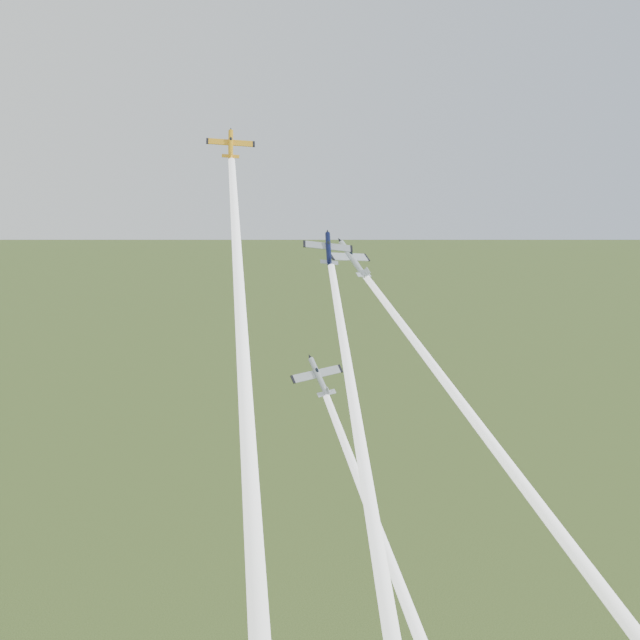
{
  "coord_description": "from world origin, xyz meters",
  "views": [
    {
      "loc": [
        -51.5,
        -102.5,
        115.96
      ],
      "look_at": [
        0.0,
        -6.0,
        92.0
      ],
      "focal_mm": 45.0,
      "sensor_mm": 36.0,
      "label": 1
    }
  ],
  "objects_px": {
    "plane_silver_low": "(319,377)",
    "plane_navy": "(328,248)",
    "plane_silver_right": "(353,259)",
    "plane_yellow": "(231,144)"
  },
  "relations": [
    {
      "from": "plane_silver_low",
      "to": "plane_navy",
      "type": "bearing_deg",
      "value": 51.99
    },
    {
      "from": "plane_silver_right",
      "to": "plane_silver_low",
      "type": "relative_size",
      "value": 1.13
    },
    {
      "from": "plane_yellow",
      "to": "plane_silver_low",
      "type": "xyz_separation_m",
      "value": [
        7.0,
        -13.29,
        -31.63
      ]
    },
    {
      "from": "plane_navy",
      "to": "plane_silver_right",
      "type": "relative_size",
      "value": 0.83
    },
    {
      "from": "plane_navy",
      "to": "plane_silver_low",
      "type": "relative_size",
      "value": 0.93
    },
    {
      "from": "plane_silver_right",
      "to": "plane_silver_low",
      "type": "bearing_deg",
      "value": -161.44
    },
    {
      "from": "plane_silver_right",
      "to": "plane_navy",
      "type": "bearing_deg",
      "value": -173.61
    },
    {
      "from": "plane_yellow",
      "to": "plane_silver_low",
      "type": "height_order",
      "value": "plane_yellow"
    },
    {
      "from": "plane_yellow",
      "to": "plane_silver_right",
      "type": "distance_m",
      "value": 24.52
    },
    {
      "from": "plane_navy",
      "to": "plane_silver_low",
      "type": "bearing_deg",
      "value": -111.05
    }
  ]
}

